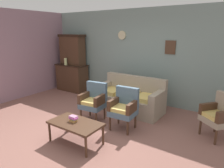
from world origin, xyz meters
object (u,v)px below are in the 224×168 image
object	(u,v)px
armchair_near_couch_end	(94,100)
floral_couch	(130,99)
side_cabinet	(72,77)
vase_on_cabinet	(66,62)
armchair_near_cabinet	(124,107)
wingback_chair_by_fireplace	(220,114)
book_stack_on_table	(73,119)
coffee_table	(76,125)

from	to	relation	value
armchair_near_couch_end	floral_couch	bearing A→B (deg)	67.78
side_cabinet	vase_on_cabinet	xyz separation A→B (m)	(-0.08, -0.19, 0.58)
vase_on_cabinet	side_cabinet	bearing A→B (deg)	66.70
floral_couch	armchair_near_cabinet	size ratio (longest dim) A/B	1.99
floral_couch	wingback_chair_by_fireplace	xyz separation A→B (m)	(2.16, -0.28, 0.17)
armchair_near_cabinet	armchair_near_couch_end	bearing A→B (deg)	-178.07
book_stack_on_table	armchair_near_cabinet	bearing A→B (deg)	63.65
side_cabinet	armchair_near_cabinet	world-z (taller)	side_cabinet
side_cabinet	wingback_chair_by_fireplace	distance (m)	4.88
armchair_near_couch_end	wingback_chair_by_fireplace	world-z (taller)	same
side_cabinet	vase_on_cabinet	world-z (taller)	vase_on_cabinet
side_cabinet	floral_couch	world-z (taller)	side_cabinet
floral_couch	armchair_near_couch_end	size ratio (longest dim) A/B	1.99
side_cabinet	armchair_near_couch_end	bearing A→B (deg)	-34.43
coffee_table	wingback_chair_by_fireplace	bearing A→B (deg)	38.21
side_cabinet	coffee_table	world-z (taller)	side_cabinet
coffee_table	side_cabinet	bearing A→B (deg)	135.90
coffee_table	book_stack_on_table	world-z (taller)	book_stack_on_table
vase_on_cabinet	book_stack_on_table	size ratio (longest dim) A/B	1.41
wingback_chair_by_fireplace	side_cabinet	bearing A→B (deg)	170.42
armchair_near_cabinet	book_stack_on_table	world-z (taller)	armchair_near_cabinet
armchair_near_cabinet	coffee_table	xyz separation A→B (m)	(-0.44, -1.03, -0.12)
armchair_near_cabinet	wingback_chair_by_fireplace	xyz separation A→B (m)	(1.75, 0.70, 0.00)
armchair_near_couch_end	armchair_near_cabinet	world-z (taller)	same
side_cabinet	floral_couch	xyz separation A→B (m)	(2.66, -0.53, -0.14)
armchair_near_cabinet	book_stack_on_table	xyz separation A→B (m)	(-0.50, -1.01, -0.02)
floral_couch	coffee_table	size ratio (longest dim) A/B	1.79
armchair_near_couch_end	book_stack_on_table	size ratio (longest dim) A/B	5.23
wingback_chair_by_fireplace	coffee_table	xyz separation A→B (m)	(-2.19, -1.73, -0.12)
coffee_table	book_stack_on_table	size ratio (longest dim) A/B	5.81
side_cabinet	book_stack_on_table	size ratio (longest dim) A/B	6.71
floral_couch	armchair_near_couch_end	distance (m)	1.10
coffee_table	book_stack_on_table	xyz separation A→B (m)	(-0.06, 0.01, 0.10)
armchair_near_couch_end	book_stack_on_table	distance (m)	1.04
floral_couch	side_cabinet	bearing A→B (deg)	168.68
coffee_table	book_stack_on_table	bearing A→B (deg)	166.54
floral_couch	book_stack_on_table	bearing A→B (deg)	-92.81
vase_on_cabinet	coffee_table	bearing A→B (deg)	-41.01
wingback_chair_by_fireplace	coffee_table	world-z (taller)	wingback_chair_by_fireplace
side_cabinet	armchair_near_couch_end	distance (m)	2.72
armchair_near_couch_end	coffee_table	bearing A→B (deg)	-69.43
vase_on_cabinet	floral_couch	world-z (taller)	vase_on_cabinet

